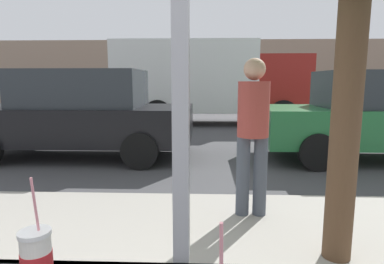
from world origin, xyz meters
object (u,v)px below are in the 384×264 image
soda_cup_right (37,259)px  pedestrian (253,127)px  box_truck (207,79)px  parked_car_green (376,115)px  parked_car_black (80,114)px

soda_cup_right → pedestrian: size_ratio=0.20×
box_truck → pedestrian: box_truck is taller
box_truck → soda_cup_right: bearing=-92.9°
parked_car_green → box_truck: size_ratio=0.64×
parked_car_black → box_truck: size_ratio=0.68×
parked_car_black → parked_car_green: bearing=-0.0°
parked_car_black → box_truck: box_truck is taller
parked_car_green → pedestrian: bearing=-133.0°
parked_car_black → pedestrian: pedestrian is taller
parked_car_black → box_truck: 5.86m
parked_car_green → box_truck: box_truck is taller
parked_car_green → box_truck: 6.17m
soda_cup_right → parked_car_green: parked_car_green is taller
box_truck → parked_car_black: bearing=-115.7°
soda_cup_right → pedestrian: pedestrian is taller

